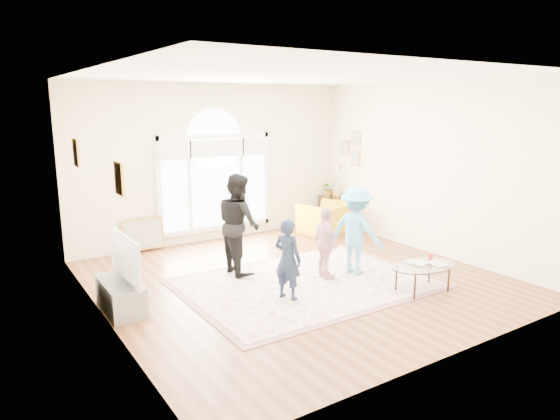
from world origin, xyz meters
TOP-DOWN VIEW (x-y plane):
  - ground at (0.00, 0.00)m, footprint 6.00×6.00m
  - room_shell at (0.01, 2.83)m, footprint 6.00×6.00m
  - area_rug at (-0.01, -0.25)m, footprint 3.60×2.60m
  - rug_border at (-0.01, -0.25)m, footprint 3.80×2.80m
  - tv_console at (-2.75, 0.30)m, footprint 0.45×1.00m
  - television at (-2.74, 0.30)m, footprint 0.17×1.11m
  - coffee_table at (1.28, -1.46)m, footprint 1.12×0.76m
  - armchair at (2.22, 2.10)m, footprint 1.22×1.13m
  - side_cabinet at (2.78, 2.61)m, footprint 0.40×0.50m
  - floor_lamp at (2.49, 2.03)m, footprint 0.29×0.29m
  - plant_pedestal at (2.70, 2.62)m, footprint 0.20×0.20m
  - potted_plant at (2.70, 2.62)m, footprint 0.39×0.35m
  - leaning_picture at (-1.60, 2.90)m, footprint 0.80×0.14m
  - child_navy at (-0.61, -0.62)m, footprint 0.43×0.51m
  - child_black at (-0.64, 0.80)m, footprint 0.66×0.83m
  - child_pink at (0.38, -0.24)m, footprint 0.41×0.73m
  - child_blue at (0.97, -0.29)m, footprint 0.79×1.06m

SIDE VIEW (x-z plane):
  - ground at x=0.00m, z-range 0.00..0.00m
  - leaning_picture at x=-1.60m, z-range -0.31..0.31m
  - rug_border at x=-0.01m, z-range 0.00..0.01m
  - area_rug at x=-0.01m, z-range 0.00..0.02m
  - tv_console at x=-2.75m, z-range 0.00..0.42m
  - armchair at x=2.22m, z-range 0.00..0.68m
  - side_cabinet at x=2.78m, z-range 0.00..0.70m
  - plant_pedestal at x=2.70m, z-range 0.00..0.70m
  - coffee_table at x=1.28m, z-range 0.13..0.67m
  - child_pink at x=0.38m, z-range 0.02..1.19m
  - child_navy at x=-0.61m, z-range 0.02..1.20m
  - television at x=-2.74m, z-range 0.42..1.06m
  - child_blue at x=0.97m, z-range 0.02..1.48m
  - child_black at x=-0.64m, z-range 0.02..1.69m
  - potted_plant at x=2.70m, z-range 0.70..1.08m
  - floor_lamp at x=2.49m, z-range 0.53..2.04m
  - room_shell at x=0.01m, z-range -1.43..4.57m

